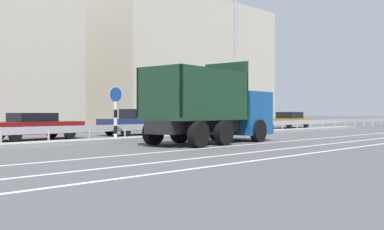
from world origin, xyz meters
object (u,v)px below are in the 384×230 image
at_px(parked_car_4, 35,126).
at_px(parked_car_8, 289,120).
at_px(church_tower, 24,65).
at_px(dump_truck, 221,115).
at_px(parked_car_7, 249,121).
at_px(parked_car_5, 138,122).
at_px(parked_car_6, 188,122).
at_px(street_lamp_1, 238,57).
at_px(median_road_sign, 116,113).

height_order(parked_car_4, parked_car_8, parked_car_8).
relative_size(parked_car_4, church_tower, 0.37).
distance_m(dump_truck, parked_car_7, 15.43).
bearing_deg(dump_truck, parked_car_5, 163.43).
xyz_separation_m(dump_truck, parked_car_6, (6.69, 8.69, -0.57)).
xyz_separation_m(dump_truck, street_lamp_1, (5.76, 3.50, 3.46)).
distance_m(dump_truck, street_lamp_1, 7.58).
xyz_separation_m(parked_car_6, church_tower, (-2.44, 19.80, 5.31)).
bearing_deg(parked_car_7, median_road_sign, -76.62).
bearing_deg(parked_car_5, parked_car_8, -87.63).
bearing_deg(dump_truck, parked_car_8, 108.30).
bearing_deg(parked_car_5, parked_car_6, -81.00).
height_order(dump_truck, church_tower, church_tower).
bearing_deg(parked_car_4, parked_car_5, 87.91).
distance_m(parked_car_6, parked_car_8, 12.49).
bearing_deg(parked_car_8, median_road_sign, 100.64).
xyz_separation_m(parked_car_8, church_tower, (-14.92, 20.35, 5.30)).
bearing_deg(street_lamp_1, church_tower, 93.47).
xyz_separation_m(street_lamp_1, church_tower, (-1.52, 24.98, 1.27)).
relative_size(dump_truck, parked_car_6, 1.73).
bearing_deg(parked_car_6, parked_car_7, -98.02).
bearing_deg(parked_car_6, parked_car_4, 90.29).
height_order(dump_truck, parked_car_7, dump_truck).
relative_size(median_road_sign, parked_car_8, 0.55).
xyz_separation_m(dump_truck, parked_car_4, (-5.12, 8.00, -0.58)).
bearing_deg(parked_car_7, parked_car_8, 88.25).
relative_size(median_road_sign, church_tower, 0.20).
bearing_deg(church_tower, parked_car_8, -53.76).
distance_m(dump_truck, church_tower, 29.18).
xyz_separation_m(parked_car_5, church_tower, (2.54, 20.38, 5.23)).
distance_m(street_lamp_1, parked_car_5, 7.30).
bearing_deg(parked_car_7, parked_car_4, -91.34).
bearing_deg(church_tower, parked_car_4, -114.55).
relative_size(parked_car_7, church_tower, 0.36).
bearing_deg(median_road_sign, parked_car_4, 113.00).
relative_size(dump_truck, parked_car_4, 1.49).
bearing_deg(parked_car_5, street_lamp_1, -136.34).
distance_m(parked_car_4, church_tower, 23.14).
xyz_separation_m(parked_car_4, parked_car_8, (24.28, 0.13, 0.01)).
distance_m(parked_car_6, parked_car_7, 6.44).
xyz_separation_m(parked_car_7, church_tower, (-8.86, 20.35, 5.31)).
relative_size(parked_car_4, parked_car_8, 1.04).
relative_size(parked_car_5, church_tower, 0.37).
bearing_deg(median_road_sign, parked_car_8, 11.16).
relative_size(street_lamp_1, parked_car_7, 1.78).
xyz_separation_m(median_road_sign, parked_car_4, (-1.83, 4.30, -0.66)).
relative_size(street_lamp_1, parked_car_8, 1.81).
bearing_deg(street_lamp_1, dump_truck, -148.72).
xyz_separation_m(median_road_sign, parked_car_5, (4.99, 4.40, -0.57)).
bearing_deg(median_road_sign, dump_truck, -48.33).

